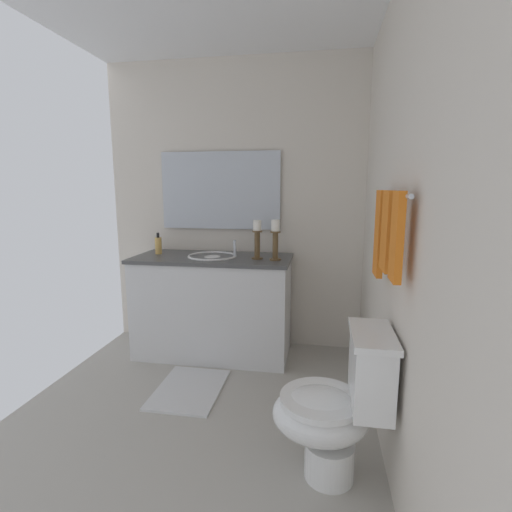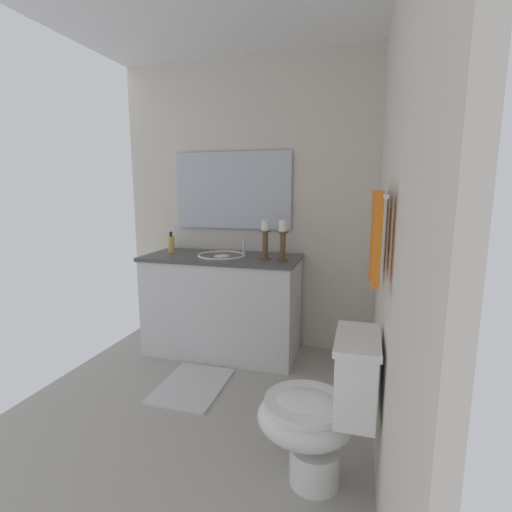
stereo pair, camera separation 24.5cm
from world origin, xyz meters
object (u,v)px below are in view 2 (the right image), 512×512
object	(u,v)px
sink_basin	(222,260)
mirror	(232,191)
towel_center	(376,233)
towel_bar	(382,195)
vanity_cabinet	(223,304)
candle_holder_short	(265,239)
towel_near_vanity	(374,235)
candle_holder_tall	(283,239)
toilet	(320,412)
soap_bottle	(171,244)
towel_near_corner	(377,239)
bath_mat	(192,386)

from	to	relation	value
sink_basin	mirror	world-z (taller)	mirror
mirror	towel_center	bearing A→B (deg)	38.80
towel_bar	towel_center	size ratio (longest dim) A/B	1.92
towel_bar	towel_center	xyz separation A→B (m)	(0.00, -0.02, -0.16)
mirror	sink_basin	bearing A→B (deg)	0.20
vanity_cabinet	towel_bar	distance (m)	1.91
mirror	candle_holder_short	distance (m)	0.61
vanity_cabinet	towel_near_vanity	xyz separation A→B (m)	(0.94, 1.17, 0.74)
vanity_cabinet	sink_basin	bearing A→B (deg)	90.00
mirror	candle_holder_tall	bearing A→B (deg)	56.92
towel_bar	towel_near_vanity	bearing A→B (deg)	-175.57
towel_near_vanity	sink_basin	bearing A→B (deg)	-128.83
candle_holder_short	towel_center	distance (m)	1.39
toilet	towel_center	distance (m)	0.86
mirror	toilet	size ratio (longest dim) A/B	1.39
mirror	candle_holder_short	xyz separation A→B (m)	(0.32, 0.38, -0.37)
towel_bar	mirror	bearing A→B (deg)	-140.77
mirror	candle_holder_short	world-z (taller)	mirror
mirror	toilet	world-z (taller)	mirror
soap_bottle	mirror	bearing A→B (deg)	115.57
candle_holder_short	soap_bottle	bearing A→B (deg)	-95.58
towel_near_corner	vanity_cabinet	bearing A→B (deg)	-140.26
sink_basin	soap_bottle	size ratio (longest dim) A/B	2.23
toilet	towel_near_vanity	size ratio (longest dim) A/B	1.71
vanity_cabinet	soap_bottle	size ratio (longest dim) A/B	7.16
toilet	towel_bar	size ratio (longest dim) A/B	1.08
mirror	towel_center	world-z (taller)	mirror
soap_bottle	toilet	bearing A→B (deg)	47.52
candle_holder_short	towel_center	size ratio (longest dim) A/B	0.84
vanity_cabinet	candle_holder_tall	world-z (taller)	candle_holder_tall
toilet	towel_bar	xyz separation A→B (m)	(-0.11, 0.22, 0.99)
towel_near_corner	sink_basin	bearing A→B (deg)	-140.28
candle_holder_tall	candle_holder_short	xyz separation A→B (m)	(-0.03, -0.15, -0.00)
mirror	vanity_cabinet	bearing A→B (deg)	-0.01
candle_holder_short	sink_basin	bearing A→B (deg)	-95.49
soap_bottle	towel_center	distance (m)	2.07
mirror	towel_near_corner	distance (m)	2.05
toilet	soap_bottle	bearing A→B (deg)	-132.48
candle_holder_short	towel_near_vanity	size ratio (longest dim) A/B	0.70
mirror	toilet	distance (m)	2.08
soap_bottle	bath_mat	xyz separation A→B (m)	(0.67, 0.48, -0.90)
candle_holder_tall	mirror	bearing A→B (deg)	-123.08
vanity_cabinet	towel_near_vanity	distance (m)	1.67
towel_center	towel_near_corner	xyz separation A→B (m)	(0.23, 0.00, 0.00)
sink_basin	towel_center	bearing A→B (deg)	44.87
candle_holder_tall	towel_center	xyz separation A→B (m)	(1.11, 0.64, 0.19)
soap_bottle	toilet	distance (m)	2.03
candle_holder_tall	towel_near_vanity	distance (m)	1.10
sink_basin	candle_holder_short	size ratio (longest dim) A/B	1.32
sink_basin	towel_near_corner	size ratio (longest dim) A/B	1.13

